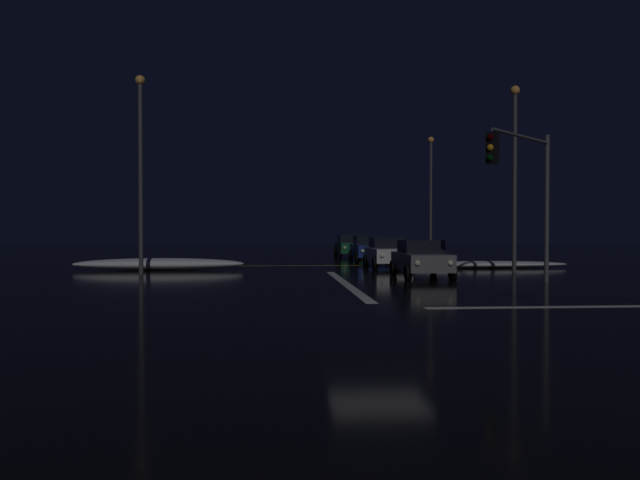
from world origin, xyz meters
TOP-DOWN VIEW (x-y plane):
  - ground at (0.00, 0.00)m, footprint 120.00×120.00m
  - stop_line_north at (0.00, 7.47)m, footprint 0.35×12.73m
  - centre_line_ns at (0.00, 19.07)m, footprint 22.00×0.15m
  - snow_bank_left_curb at (-8.27, 15.95)m, footprint 8.35×1.50m
  - snow_bank_right_curb at (8.27, 16.41)m, footprint 8.79×1.50m
  - sedan_gray at (3.52, 10.32)m, footprint 2.02×4.33m
  - sedan_white at (3.28, 16.97)m, footprint 2.02×4.33m
  - sedan_blue at (3.20, 23.14)m, footprint 2.02×4.33m
  - sedan_green at (2.85, 29.20)m, footprint 2.02×4.33m
  - traffic_signal_ne at (6.38, 6.38)m, footprint 3.63×3.63m
  - streetlamp_left_near at (-8.57, 13.07)m, footprint 0.44×0.44m
  - streetlamp_right_near at (8.57, 13.07)m, footprint 0.44×0.44m
  - streetlamp_right_far at (8.57, 29.07)m, footprint 0.44×0.44m

SIDE VIEW (x-z plane):
  - ground at x=0.00m, z-range -0.10..0.00m
  - stop_line_north at x=0.00m, z-range 0.00..0.01m
  - centre_line_ns at x=0.00m, z-range 0.00..0.01m
  - snow_bank_right_curb at x=8.27m, z-range 0.00..0.35m
  - snow_bank_left_curb at x=-8.27m, z-range 0.00..0.58m
  - sedan_gray at x=3.52m, z-range 0.02..1.59m
  - sedan_white at x=3.28m, z-range 0.02..1.59m
  - sedan_blue at x=3.20m, z-range 0.02..1.59m
  - sedan_green at x=2.85m, z-range 0.02..1.59m
  - traffic_signal_ne at x=6.38m, z-range 1.12..6.79m
  - streetlamp_right_far at x=8.57m, z-range 0.68..9.20m
  - streetlamp_right_near at x=8.57m, z-range 0.68..9.38m
  - streetlamp_left_near at x=-8.57m, z-range 0.69..9.56m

